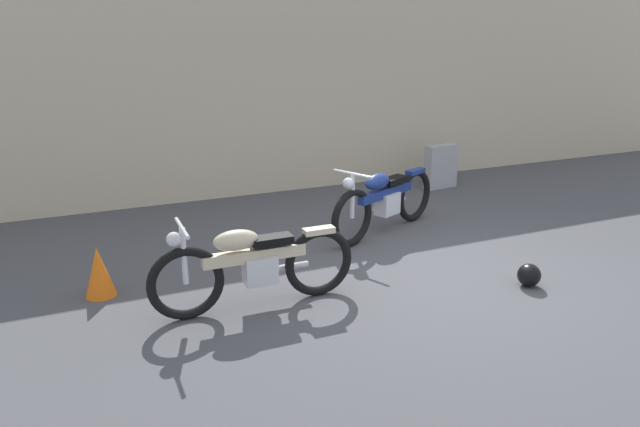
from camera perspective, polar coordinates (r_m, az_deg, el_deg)
ground_plane at (r=7.09m, az=11.09°, el=-5.62°), size 40.00×40.00×0.00m
building_wall at (r=10.35m, az=-1.88°, el=11.36°), size 18.00×0.30×3.27m
stone_marker at (r=10.70m, az=11.47°, el=4.42°), size 0.62×0.26×0.76m
helmet at (r=6.98m, az=19.35°, el=-5.58°), size 0.26×0.26×0.26m
traffic_cone at (r=6.72m, az=-20.37°, el=-5.23°), size 0.32×0.32×0.55m
motorcycle_cream at (r=6.03m, az=-6.40°, el=-4.86°), size 2.15×0.60×0.96m
motorcycle_blue at (r=8.18m, az=6.16°, el=1.30°), size 2.04×1.07×0.99m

